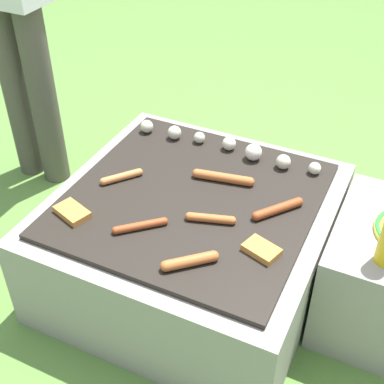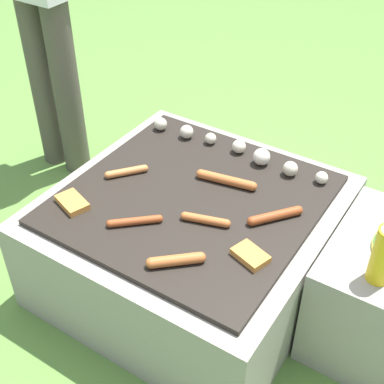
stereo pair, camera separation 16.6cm
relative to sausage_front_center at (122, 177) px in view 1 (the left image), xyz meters
name	(u,v)px [view 1 (the left image)]	position (x,y,z in m)	size (l,w,h in m)	color
ground_plane	(192,277)	(0.25, 0.02, -0.37)	(14.00, 14.00, 0.00)	#567F38
grill	(192,240)	(0.25, 0.02, -0.20)	(0.85, 0.85, 0.36)	gray
sausage_front_center	(122,177)	(0.00, 0.00, 0.00)	(0.10, 0.12, 0.02)	#C6753D
sausage_mid_right	(223,177)	(0.30, 0.14, 0.00)	(0.20, 0.06, 0.03)	#B7602D
sausage_front_left	(140,226)	(0.18, -0.18, 0.00)	(0.13, 0.12, 0.02)	#93421E
sausage_front_right	(211,218)	(0.35, -0.07, 0.00)	(0.15, 0.06, 0.03)	#B7602D
sausage_back_left	(278,209)	(0.51, 0.06, 0.00)	(0.12, 0.15, 0.03)	#93421E
sausage_back_center	(190,261)	(0.37, -0.25, 0.00)	(0.13, 0.12, 0.03)	#B7602D
bread_slice_left	(72,212)	(-0.04, -0.22, 0.00)	(0.12, 0.10, 0.02)	#D18438
bread_slice_center	(262,250)	(0.53, -0.12, 0.00)	(0.11, 0.09, 0.02)	#D18438
mushroom_row	(227,146)	(0.25, 0.30, 0.01)	(0.67, 0.08, 0.06)	beige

